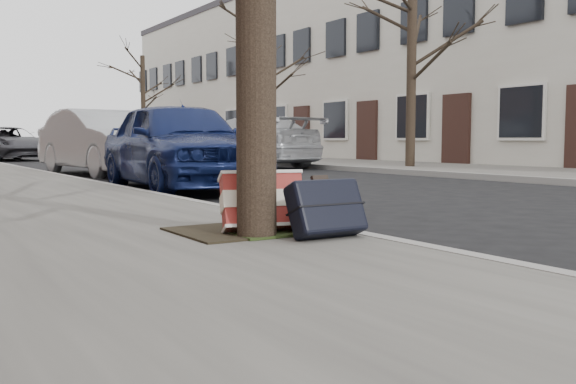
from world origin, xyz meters
TOP-DOWN VIEW (x-y plane):
  - ground at (0.00, 0.00)m, footprint 120.00×120.00m
  - far_sidewalk at (7.80, 15.00)m, footprint 4.00×70.00m
  - house_far at (13.15, 16.00)m, footprint 6.70×40.00m
  - dirt_patch at (-2.00, 1.20)m, footprint 0.85×0.85m
  - suitcase_red at (-1.86, 1.05)m, footprint 0.65×0.48m
  - suitcase_navy at (-1.60, 0.61)m, footprint 0.54×0.32m
  - car_near_front at (-0.20, 6.53)m, footprint 2.00×4.33m
  - car_near_mid at (0.08, 11.51)m, footprint 2.05×4.64m
  - car_near_back at (-0.03, 23.76)m, footprint 2.92×4.94m
  - car_far_front at (4.65, 13.11)m, footprint 2.66×5.13m
  - car_far_back at (4.67, 21.33)m, footprint 2.16×4.70m
  - tree_far_a at (7.20, 9.16)m, footprint 0.24×0.24m
  - tree_far_b at (7.20, 16.34)m, footprint 0.22×0.22m
  - tree_far_c at (7.20, 28.75)m, footprint 0.23×0.23m

SIDE VIEW (x-z plane):
  - ground at x=0.00m, z-range 0.00..0.00m
  - far_sidewalk at x=7.80m, z-range 0.00..0.12m
  - dirt_patch at x=-2.00m, z-range 0.12..0.14m
  - suitcase_navy at x=-1.60m, z-range 0.12..0.55m
  - suitcase_red at x=-1.86m, z-range 0.12..0.57m
  - car_near_back at x=-0.03m, z-range 0.00..1.29m
  - car_far_front at x=4.65m, z-range 0.00..1.42m
  - car_near_front at x=-0.20m, z-range 0.00..1.44m
  - car_near_mid at x=0.08m, z-range 0.00..1.48m
  - car_far_back at x=4.67m, z-range 0.00..1.56m
  - tree_far_a at x=7.20m, z-range 0.12..4.96m
  - tree_far_c at x=7.20m, z-range 0.12..5.04m
  - tree_far_b at x=7.20m, z-range 0.12..5.52m
  - house_far at x=13.15m, z-range 0.00..7.20m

